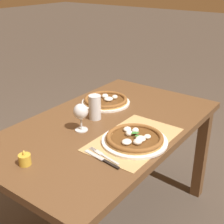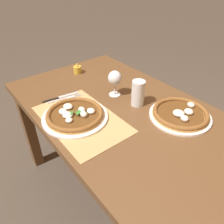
% 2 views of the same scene
% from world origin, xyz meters
% --- Properties ---
extents(ground_plane, '(24.00, 24.00, 0.00)m').
position_xyz_m(ground_plane, '(0.00, 0.00, 0.00)').
color(ground_plane, '#473D33').
extents(dining_table, '(1.40, 0.83, 0.74)m').
position_xyz_m(dining_table, '(0.00, 0.00, 0.64)').
color(dining_table, brown).
rests_on(dining_table, ground).
extents(paper_placemat, '(0.51, 0.32, 0.00)m').
position_xyz_m(paper_placemat, '(-0.06, -0.22, 0.74)').
color(paper_placemat, tan).
rests_on(paper_placemat, dining_table).
extents(pizza_near, '(0.34, 0.34, 0.05)m').
position_xyz_m(pizza_near, '(-0.09, -0.24, 0.76)').
color(pizza_near, white).
rests_on(pizza_near, paper_placemat).
extents(pizza_far, '(0.32, 0.32, 0.05)m').
position_xyz_m(pizza_far, '(0.24, 0.19, 0.76)').
color(pizza_far, white).
rests_on(pizza_far, dining_table).
extents(wine_glass, '(0.08, 0.08, 0.16)m').
position_xyz_m(wine_glass, '(-0.14, 0.06, 0.85)').
color(wine_glass, silver).
rests_on(wine_glass, dining_table).
extents(pint_glass, '(0.07, 0.07, 0.15)m').
position_xyz_m(pint_glass, '(0.02, 0.10, 0.81)').
color(pint_glass, silver).
rests_on(pint_glass, dining_table).
extents(fork, '(0.06, 0.20, 0.00)m').
position_xyz_m(fork, '(-0.28, -0.20, 0.75)').
color(fork, '#B7B7BC').
rests_on(fork, paper_placemat).
extents(knife, '(0.04, 0.22, 0.01)m').
position_xyz_m(knife, '(-0.31, -0.21, 0.75)').
color(knife, black).
rests_on(knife, paper_placemat).
extents(votive_candle, '(0.06, 0.06, 0.07)m').
position_xyz_m(votive_candle, '(-0.54, 0.05, 0.76)').
color(votive_candle, gold).
rests_on(votive_candle, dining_table).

